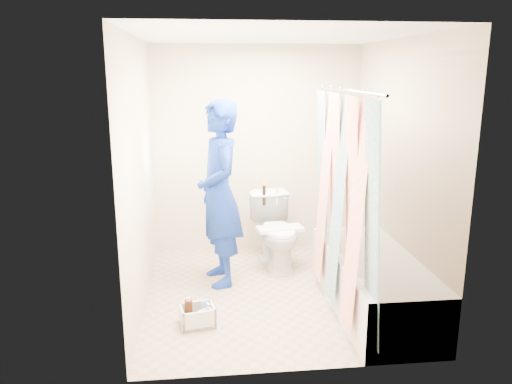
{
  "coord_description": "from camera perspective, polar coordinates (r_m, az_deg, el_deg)",
  "views": [
    {
      "loc": [
        -0.64,
        -4.44,
        2.1
      ],
      "look_at": [
        -0.13,
        0.3,
        0.94
      ],
      "focal_mm": 35.0,
      "sensor_mm": 36.0,
      "label": 1
    }
  ],
  "objects": [
    {
      "name": "bathtub",
      "position": [
        4.66,
        13.22,
        -9.93
      ],
      "size": [
        0.7,
        1.75,
        0.5
      ],
      "color": "silver",
      "rests_on": "ground"
    },
    {
      "name": "tank_internals",
      "position": [
        5.56,
        1.32,
        -0.12
      ],
      "size": [
        0.19,
        0.07,
        0.26
      ],
      "color": "black",
      "rests_on": "toilet"
    },
    {
      "name": "cleaning_caddy",
      "position": [
        4.38,
        -6.59,
        -13.92
      ],
      "size": [
        0.32,
        0.27,
        0.22
      ],
      "rotation": [
        0.0,
        0.0,
        0.18
      ],
      "color": "silver",
      "rests_on": "ground"
    },
    {
      "name": "floor",
      "position": [
        4.95,
        1.86,
        -11.47
      ],
      "size": [
        2.6,
        2.6,
        0.0
      ],
      "primitive_type": "plane",
      "color": "tan",
      "rests_on": "ground"
    },
    {
      "name": "wall_right",
      "position": [
        4.89,
        16.06,
        2.49
      ],
      "size": [
        0.02,
        2.6,
        2.4
      ],
      "primitive_type": "cube",
      "color": "#C1B494",
      "rests_on": "ground"
    },
    {
      "name": "wall_left",
      "position": [
        4.56,
        -13.13,
        1.9
      ],
      "size": [
        0.02,
        2.6,
        2.4
      ],
      "primitive_type": "cube",
      "color": "#C1B494",
      "rests_on": "ground"
    },
    {
      "name": "wall_front",
      "position": [
        3.33,
        5.14,
        -2.13
      ],
      "size": [
        2.4,
        0.02,
        2.4
      ],
      "primitive_type": "cube",
      "color": "#C1B494",
      "rests_on": "ground"
    },
    {
      "name": "plumber",
      "position": [
        4.93,
        -4.21,
        -0.24
      ],
      "size": [
        0.57,
        0.75,
        1.84
      ],
      "primitive_type": "imported",
      "rotation": [
        0.0,
        0.0,
        -1.36
      ],
      "color": "#1022A7",
      "rests_on": "ground"
    },
    {
      "name": "toilet",
      "position": [
        5.48,
        2.35,
        -4.5
      ],
      "size": [
        0.55,
        0.83,
        0.79
      ],
      "primitive_type": "imported",
      "rotation": [
        0.0,
        0.0,
        0.14
      ],
      "color": "white",
      "rests_on": "ground"
    },
    {
      "name": "wall_back",
      "position": [
        5.84,
        0.18,
        4.78
      ],
      "size": [
        2.4,
        0.02,
        2.4
      ],
      "primitive_type": "cube",
      "color": "#C1B494",
      "rests_on": "ground"
    },
    {
      "name": "tank_lid",
      "position": [
        5.34,
        2.75,
        -4.21
      ],
      "size": [
        0.51,
        0.28,
        0.04
      ],
      "primitive_type": "cube",
      "rotation": [
        0.0,
        0.0,
        0.14
      ],
      "color": "white",
      "rests_on": "toilet"
    },
    {
      "name": "shower_curtain",
      "position": [
        4.31,
        9.62,
        -1.06
      ],
      "size": [
        0.06,
        1.75,
        1.8
      ],
      "primitive_type": "cube",
      "color": "white",
      "rests_on": "curtain_rod"
    },
    {
      "name": "ceiling",
      "position": [
        4.49,
        2.11,
        17.46
      ],
      "size": [
        2.4,
        2.6,
        0.02
      ],
      "primitive_type": "cube",
      "color": "white",
      "rests_on": "wall_back"
    },
    {
      "name": "curtain_rod",
      "position": [
        4.18,
        10.13,
        11.37
      ],
      "size": [
        0.02,
        1.9,
        0.02
      ],
      "primitive_type": "cylinder",
      "rotation": [
        1.57,
        0.0,
        0.0
      ],
      "color": "silver",
      "rests_on": "wall_back"
    }
  ]
}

